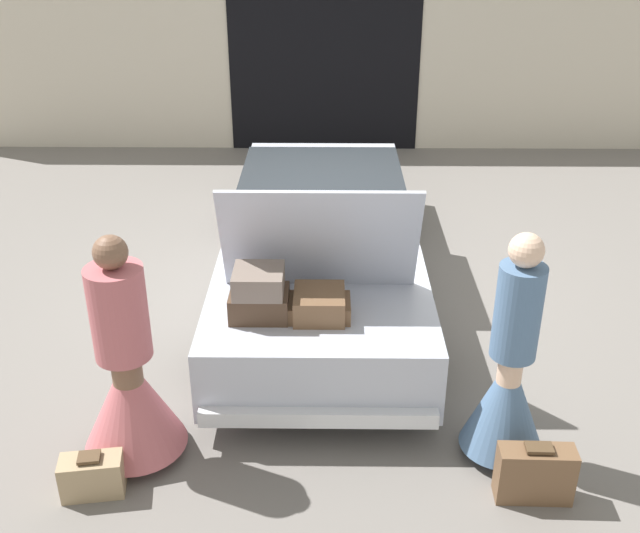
% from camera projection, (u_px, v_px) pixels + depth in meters
% --- Properties ---
extents(ground_plane, '(40.00, 40.00, 0.00)m').
position_uv_depth(ground_plane, '(321.00, 287.00, 7.52)').
color(ground_plane, slate).
extents(garage_wall_back, '(12.00, 0.14, 2.80)m').
position_uv_depth(garage_wall_back, '(324.00, 56.00, 10.98)').
color(garage_wall_back, beige).
rests_on(garage_wall_back, ground_plane).
extents(car, '(1.81, 4.86, 1.69)m').
position_uv_depth(car, '(321.00, 239.00, 7.27)').
color(car, '#B2B7C6').
rests_on(car, ground_plane).
extents(person_left, '(0.72, 0.72, 1.69)m').
position_uv_depth(person_left, '(129.00, 383.00, 5.06)').
color(person_left, brown).
rests_on(person_left, ground_plane).
extents(person_right, '(0.58, 0.58, 1.71)m').
position_uv_depth(person_right, '(508.00, 382.00, 5.04)').
color(person_right, beige).
rests_on(person_right, ground_plane).
extents(suitcase_beside_left_person, '(0.43, 0.26, 0.31)m').
position_uv_depth(suitcase_beside_left_person, '(92.00, 476.00, 4.91)').
color(suitcase_beside_left_person, '#9E8460').
rests_on(suitcase_beside_left_person, ground_plane).
extents(suitcase_beside_right_person, '(0.50, 0.19, 0.42)m').
position_uv_depth(suitcase_beside_right_person, '(535.00, 474.00, 4.84)').
color(suitcase_beside_right_person, brown).
rests_on(suitcase_beside_right_person, ground_plane).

